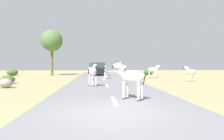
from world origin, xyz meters
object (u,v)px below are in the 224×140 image
zebra_3 (131,77)px  bush_1 (8,79)px  zebra_2 (153,70)px  car_0 (99,69)px  zebra_1 (93,73)px  tree_2 (52,41)px  zebra_0 (106,71)px  car_1 (94,68)px  bush_0 (148,72)px  rock_0 (6,83)px  zebra_4 (191,72)px  bush_2 (12,72)px

zebra_3 → bush_1: 11.93m
zebra_2 → car_0: size_ratio=0.36×
zebra_1 → tree_2: 16.11m
zebra_2 → zebra_0: bearing=-65.0°
zebra_2 → car_1: 13.57m
car_1 → bush_0: bearing=142.3°
zebra_0 → zebra_3: bearing=102.7°
zebra_0 → tree_2: bearing=-34.8°
rock_0 → car_1: bearing=75.1°
zebra_1 → zebra_4: zebra_1 is taller
zebra_3 → zebra_4: (7.00, 9.18, -0.18)m
zebra_0 → bush_0: (6.46, 7.74, -0.46)m
car_0 → bush_2: car_0 is taller
bush_2 → tree_2: bearing=-0.9°
zebra_1 → zebra_2: bearing=-142.0°
zebra_2 → bush_0: bearing=179.4°
car_0 → bush_0: (7.20, 0.85, -0.43)m
zebra_3 → tree_2: 21.73m
bush_0 → car_0: bearing=-173.3°
bush_1 → tree_2: bearing=85.2°
zebra_4 → car_0: 13.32m
tree_2 → car_0: bearing=-3.1°
zebra_2 → bush_0: (1.04, 6.18, -0.48)m
car_1 → rock_0: 21.54m
car_1 → bush_1: car_1 is taller
zebra_2 → bush_2: zebra_2 is taller
zebra_3 → bush_1: (-8.58, 8.26, -0.69)m
zebra_1 → zebra_3: bearing=92.4°
zebra_0 → bush_0: zebra_0 is taller
zebra_2 → car_0: (-6.16, 5.34, -0.05)m
car_0 → zebra_4: bearing=124.3°
zebra_0 → zebra_2: (5.42, 1.56, 0.02)m
zebra_0 → zebra_1: 7.40m
zebra_2 → zebra_4: (2.04, -5.16, -0.05)m
bush_1 → bush_2: bush_2 is taller
zebra_0 → zebra_2: size_ratio=0.91×
zebra_0 → zebra_3: (0.46, -12.78, 0.15)m
zebra_2 → car_1: car_1 is taller
car_0 → tree_2: 7.49m
bush_0 → rock_0: 20.36m
bush_1 → rock_0: bush_1 is taller
car_0 → rock_0: car_0 is taller
zebra_2 → zebra_3: zebra_3 is taller
car_0 → rock_0: size_ratio=5.19×
zebra_3 → car_0: car_0 is taller
zebra_4 → zebra_3: bearing=124.7°
zebra_1 → zebra_4: 9.47m
zebra_1 → rock_0: 5.78m
zebra_0 → tree_2: 10.87m
zebra_1 → car_1: (-0.19, 20.56, -0.14)m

